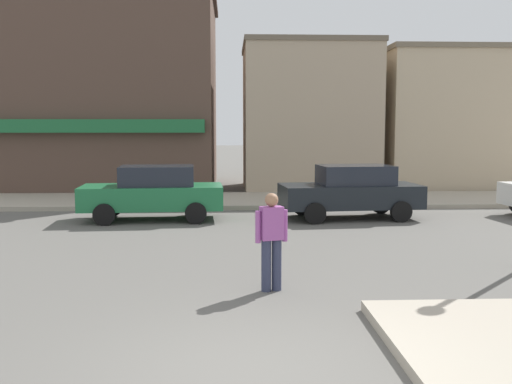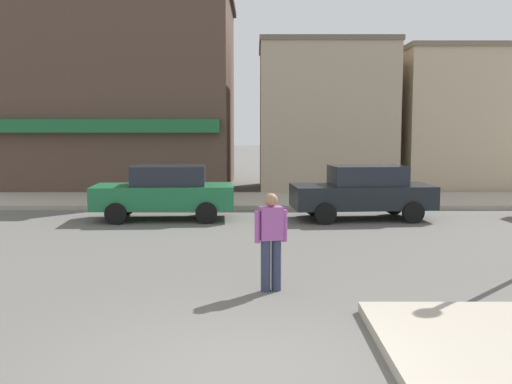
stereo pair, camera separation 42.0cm
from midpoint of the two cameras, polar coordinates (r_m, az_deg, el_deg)
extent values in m
plane|color=#5B5954|center=(6.78, -0.18, -16.99)|extent=(160.00, 160.00, 0.00)
cube|color=#A89E8C|center=(21.20, -0.21, -0.80)|extent=(80.00, 4.00, 0.15)
cube|color=#1E6B3D|center=(17.45, -8.31, -0.42)|extent=(4.09, 1.94, 0.66)
cube|color=#1E232D|center=(17.38, -7.85, 1.58)|extent=(2.16, 1.52, 0.56)
cylinder|color=black|center=(16.81, -12.75, -2.03)|extent=(0.61, 0.22, 0.60)
cylinder|color=black|center=(18.47, -11.92, -1.28)|extent=(0.61, 0.22, 0.60)
cylinder|color=black|center=(16.59, -4.26, -2.00)|extent=(0.61, 0.22, 0.60)
cylinder|color=black|center=(18.28, -4.20, -1.24)|extent=(0.61, 0.22, 0.60)
cube|color=black|center=(17.61, 10.48, -0.40)|extent=(4.14, 2.07, 0.66)
cube|color=#1E232D|center=(17.59, 10.99, 1.58)|extent=(2.20, 1.58, 0.56)
cylinder|color=black|center=(16.53, 7.14, -2.06)|extent=(0.61, 0.24, 0.60)
cylinder|color=black|center=(18.18, 5.96, -1.30)|extent=(0.61, 0.24, 0.60)
cylinder|color=black|center=(17.25, 15.20, -1.89)|extent=(0.61, 0.24, 0.60)
cylinder|color=black|center=(18.83, 13.38, -1.17)|extent=(0.61, 0.24, 0.60)
cylinder|color=#2D334C|center=(9.80, 1.94, -7.03)|extent=(0.16, 0.16, 0.85)
cylinder|color=#2D334C|center=(9.85, 2.94, -6.96)|extent=(0.16, 0.16, 0.85)
cube|color=#994C99|center=(9.69, 2.46, -2.99)|extent=(0.41, 0.31, 0.54)
sphere|color=#9E7051|center=(9.63, 2.47, -0.76)|extent=(0.22, 0.22, 0.22)
cylinder|color=#994C99|center=(9.63, 1.16, -3.35)|extent=(0.11, 0.11, 0.52)
cylinder|color=#994C99|center=(9.77, 3.74, -3.22)|extent=(0.11, 0.11, 0.52)
cube|color=brown|center=(27.74, -12.37, 9.02)|extent=(9.66, 8.10, 8.18)
cube|color=#1E6638|center=(23.61, -14.44, 6.11)|extent=(9.18, 0.40, 0.50)
cube|color=tan|center=(25.80, 6.70, 6.85)|extent=(5.39, 5.13, 5.94)
cube|color=#685B4C|center=(26.01, 6.79, 13.63)|extent=(5.50, 5.23, 0.20)
cube|color=tan|center=(28.57, 19.79, 6.27)|extent=(6.94, 7.17, 5.74)
cube|color=#716452|center=(28.75, 20.02, 12.19)|extent=(7.08, 7.31, 0.20)
camera|label=1|loc=(0.21, -88.89, 0.12)|focal=42.00mm
camera|label=2|loc=(0.21, 91.11, -0.12)|focal=42.00mm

